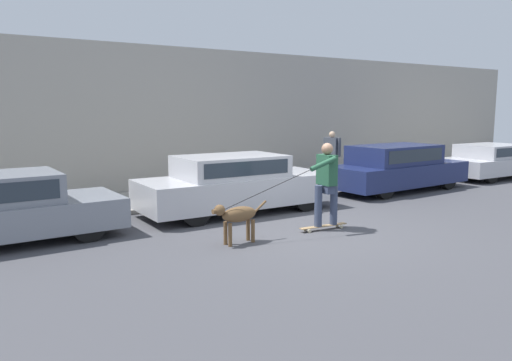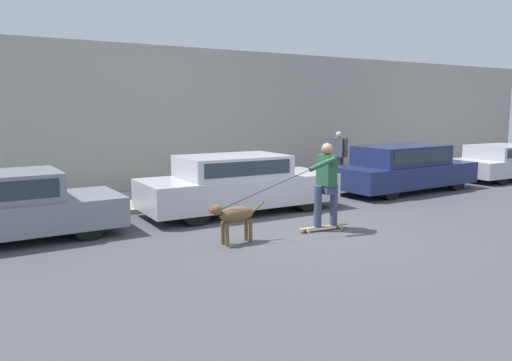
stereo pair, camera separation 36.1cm
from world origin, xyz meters
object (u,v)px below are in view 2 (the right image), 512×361
parked_car_0 (5,208)px  parked_car_2 (404,169)px  parked_car_3 (504,162)px  pedestrian_with_bag (338,155)px  parked_car_1 (238,184)px  skateboarder (326,181)px  dog (235,216)px

parked_car_0 → parked_car_2: 10.34m
parked_car_3 → pedestrian_with_bag: pedestrian_with_bag is taller
parked_car_3 → pedestrian_with_bag: (-5.82, 1.76, 0.40)m
parked_car_1 → pedestrian_with_bag: size_ratio=2.91×
parked_car_0 → skateboarder: size_ratio=1.39×
skateboarder → pedestrian_with_bag: 5.71m
parked_car_0 → parked_car_2: bearing=-0.5°
parked_car_1 → parked_car_3: bearing=1.5°
parked_car_3 → parked_car_2: bearing=-178.0°
parked_car_0 → parked_car_3: (15.18, 0.00, -0.04)m
skateboarder → parked_car_2: bearing=-148.2°
parked_car_2 → dog: bearing=-163.1°
parked_car_0 → dog: bearing=-34.5°
skateboarder → dog: bearing=3.3°
dog → skateboarder: size_ratio=0.40×
dog → skateboarder: 2.06m
parked_car_2 → skateboarder: size_ratio=1.60×
parked_car_1 → parked_car_3: parked_car_1 is taller
parked_car_2 → skateboarder: (-4.88, -2.40, 0.33)m
dog → pedestrian_with_bag: 7.20m
parked_car_1 → dog: bearing=-119.3°
parked_car_1 → parked_car_3: (10.35, 0.00, -0.08)m
parked_car_3 → pedestrian_with_bag: bearing=165.1°
dog → parked_car_1: bearing=-122.8°
parked_car_1 → parked_car_2: (5.50, -0.00, 0.01)m
parked_car_0 → pedestrian_with_bag: (9.36, 1.76, 0.36)m
parked_car_3 → parked_car_0: bearing=-178.1°
parked_car_0 → parked_car_2: (10.34, -0.00, 0.05)m
parked_car_3 → skateboarder: size_ratio=1.41×
parked_car_3 → dog: parked_car_3 is taller
dog → pedestrian_with_bag: bearing=-147.4°
parked_car_1 → parked_car_2: 5.50m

